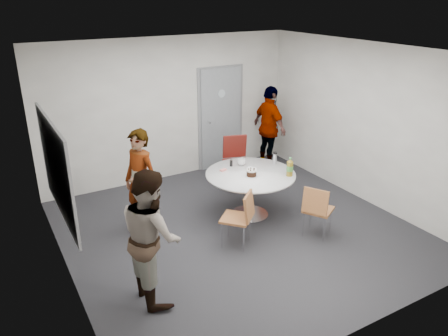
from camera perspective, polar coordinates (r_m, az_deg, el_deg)
floor at (r=6.84m, az=1.80°, el=-8.06°), size 5.00×5.00×0.00m
ceiling at (r=5.96m, az=2.12°, el=15.00°), size 5.00×5.00×0.00m
wall_back at (r=8.41m, az=-7.12°, el=7.57°), size 5.00×0.00×5.00m
wall_left at (r=5.47m, az=-20.93°, el=-1.86°), size 0.00×5.00×5.00m
wall_right at (r=7.83m, az=17.79°, el=5.58°), size 0.00×5.00×5.00m
wall_front at (r=4.53m, az=18.93°, el=-6.65°), size 5.00×0.00×5.00m
door at (r=8.94m, az=-0.45°, el=6.48°), size 1.02×0.17×2.12m
whiteboard at (r=5.62m, az=-21.04°, el=-0.12°), size 0.04×1.90×1.25m
table at (r=7.00m, az=3.68°, el=-1.43°), size 1.43×1.43×1.05m
chair_near_left at (r=6.21m, az=2.32°, el=-6.04°), size 0.58×0.58×0.84m
chair_near_right at (r=6.56m, az=12.04°, el=-5.02°), size 0.56×0.55×0.82m
chair_far at (r=8.07m, az=1.60°, el=1.53°), size 0.58×0.62×0.98m
person_main at (r=6.57m, az=-10.86°, el=-1.87°), size 0.58×0.69×1.62m
person_left at (r=5.16m, az=-9.45°, el=-8.72°), size 0.62×0.80×1.64m
person_right at (r=9.00m, az=5.97°, el=5.29°), size 0.42×1.00×1.70m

